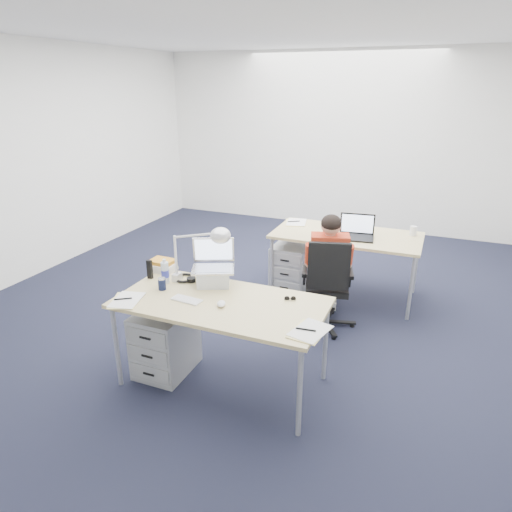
% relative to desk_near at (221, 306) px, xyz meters
% --- Properties ---
extents(floor, '(7.00, 7.00, 0.00)m').
position_rel_desk_near_xyz_m(floor, '(-0.21, 1.21, -0.68)').
color(floor, black).
rests_on(floor, ground).
extents(room, '(6.02, 7.02, 2.80)m').
position_rel_desk_near_xyz_m(room, '(-0.21, 1.21, 1.03)').
color(room, white).
rests_on(room, ground).
extents(desk_near, '(1.60, 0.80, 0.73)m').
position_rel_desk_near_xyz_m(desk_near, '(0.00, 0.00, 0.00)').
color(desk_near, tan).
rests_on(desk_near, ground).
extents(desk_far, '(1.60, 0.80, 0.73)m').
position_rel_desk_near_xyz_m(desk_far, '(0.55, 2.02, 0.00)').
color(desk_far, tan).
rests_on(desk_far, ground).
extents(office_chair, '(0.73, 0.73, 0.95)m').
position_rel_desk_near_xyz_m(office_chair, '(0.54, 1.20, -0.42)').
color(office_chair, black).
rests_on(office_chair, ground).
extents(seated_person, '(0.47, 0.68, 1.14)m').
position_rel_desk_near_xyz_m(seated_person, '(0.50, 1.36, -0.11)').
color(seated_person, red).
rests_on(seated_person, ground).
extents(drawer_pedestal_near, '(0.40, 0.50, 0.55)m').
position_rel_desk_near_xyz_m(drawer_pedestal_near, '(-0.51, -0.03, -0.41)').
color(drawer_pedestal_near, '#A3A6A8').
rests_on(drawer_pedestal_near, ground).
extents(drawer_pedestal_far, '(0.40, 0.50, 0.55)m').
position_rel_desk_near_xyz_m(drawer_pedestal_far, '(-0.05, 1.94, -0.41)').
color(drawer_pedestal_far, '#A3A6A8').
rests_on(drawer_pedestal_far, ground).
extents(silver_laptop, '(0.42, 0.39, 0.36)m').
position_rel_desk_near_xyz_m(silver_laptop, '(-0.20, 0.26, 0.23)').
color(silver_laptop, silver).
rests_on(silver_laptop, desk_near).
extents(wireless_keyboard, '(0.25, 0.12, 0.01)m').
position_rel_desk_near_xyz_m(wireless_keyboard, '(-0.25, -0.09, 0.05)').
color(wireless_keyboard, white).
rests_on(wireless_keyboard, desk_near).
extents(computer_mouse, '(0.10, 0.12, 0.04)m').
position_rel_desk_near_xyz_m(computer_mouse, '(0.04, -0.07, 0.06)').
color(computer_mouse, white).
rests_on(computer_mouse, desk_near).
extents(headphones, '(0.28, 0.24, 0.04)m').
position_rel_desk_near_xyz_m(headphones, '(-0.47, 0.25, 0.07)').
color(headphones, black).
rests_on(headphones, desk_near).
extents(can_koozie, '(0.08, 0.08, 0.10)m').
position_rel_desk_near_xyz_m(can_koozie, '(-0.53, 0.01, 0.10)').
color(can_koozie, '#131A3C').
rests_on(can_koozie, desk_near).
extents(water_bottle, '(0.07, 0.07, 0.21)m').
position_rel_desk_near_xyz_m(water_bottle, '(-0.58, 0.14, 0.15)').
color(water_bottle, silver).
rests_on(water_bottle, desk_near).
extents(bear_figurine, '(0.08, 0.07, 0.13)m').
position_rel_desk_near_xyz_m(bear_figurine, '(-0.23, 0.21, 0.11)').
color(bear_figurine, '#26731E').
rests_on(bear_figurine, desk_near).
extents(book_stack, '(0.23, 0.18, 0.10)m').
position_rel_desk_near_xyz_m(book_stack, '(-0.75, 0.35, 0.10)').
color(book_stack, silver).
rests_on(book_stack, desk_near).
extents(cordless_phone, '(0.04, 0.03, 0.17)m').
position_rel_desk_near_xyz_m(cordless_phone, '(-0.75, 0.16, 0.13)').
color(cordless_phone, black).
rests_on(cordless_phone, desk_near).
extents(papers_left, '(0.27, 0.33, 0.01)m').
position_rel_desk_near_xyz_m(papers_left, '(-0.68, -0.28, 0.05)').
color(papers_left, '#F4E48D').
rests_on(papers_left, desk_near).
extents(papers_right, '(0.26, 0.33, 0.01)m').
position_rel_desk_near_xyz_m(papers_right, '(0.75, -0.19, 0.05)').
color(papers_right, '#F4E48D').
rests_on(papers_right, desk_near).
extents(sunglasses, '(0.10, 0.07, 0.02)m').
position_rel_desk_near_xyz_m(sunglasses, '(0.48, 0.22, 0.06)').
color(sunglasses, black).
rests_on(sunglasses, desk_near).
extents(desk_lamp, '(0.50, 0.31, 0.54)m').
position_rel_desk_near_xyz_m(desk_lamp, '(-0.35, 0.21, 0.32)').
color(desk_lamp, silver).
rests_on(desk_lamp, desk_near).
extents(dark_laptop, '(0.41, 0.40, 0.27)m').
position_rel_desk_near_xyz_m(dark_laptop, '(0.67, 1.90, 0.18)').
color(dark_laptop, black).
rests_on(dark_laptop, desk_far).
extents(far_cup, '(0.08, 0.08, 0.10)m').
position_rel_desk_near_xyz_m(far_cup, '(1.23, 2.25, 0.10)').
color(far_cup, white).
rests_on(far_cup, desk_far).
extents(far_papers, '(0.29, 0.36, 0.01)m').
position_rel_desk_near_xyz_m(far_papers, '(-0.11, 2.21, 0.05)').
color(far_papers, white).
rests_on(far_papers, desk_far).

